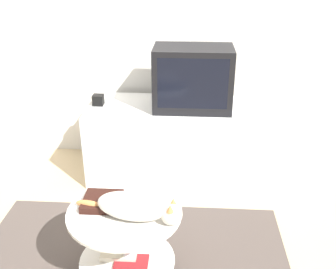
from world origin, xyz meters
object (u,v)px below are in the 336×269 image
Objects in this scene: speaker at (98,100)px; dvd_box at (102,201)px; tv at (193,78)px; cat at (135,207)px.

speaker is 0.40× the size of dvd_box.
tv is at bearing 67.34° from dvd_box.
tv reaches higher than speaker.
tv is 1.27m from cat.
dvd_box is 0.36× the size of cat.
cat is (-0.27, -1.21, -0.30)m from tv.
dvd_box is at bearing -76.71° from speaker.
tv reaches higher than cat.
cat reaches higher than dvd_box.
cat is (0.46, -1.23, -0.10)m from speaker.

